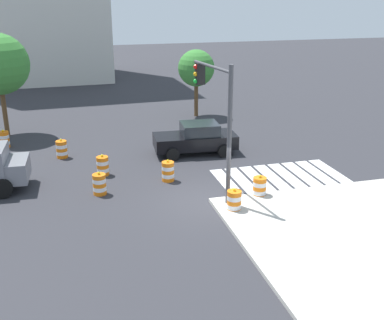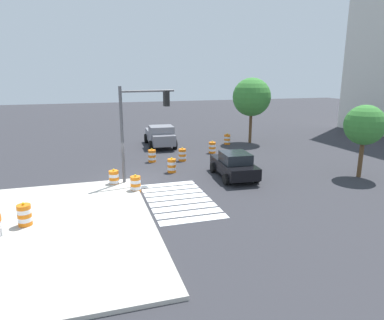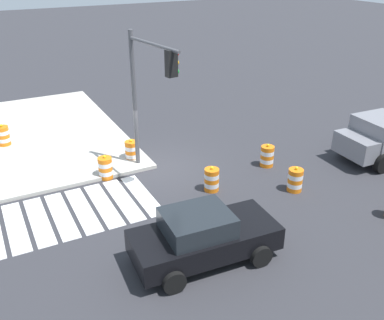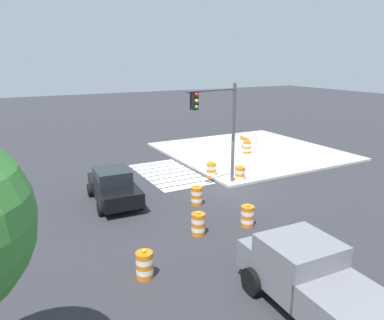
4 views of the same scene
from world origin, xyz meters
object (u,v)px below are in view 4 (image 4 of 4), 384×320
(traffic_barrel_far_curb, at_px, (197,196))
(traffic_barrel_lane_center, at_px, (211,170))
(pickup_truck, at_px, (312,280))
(traffic_light_pole, at_px, (218,118))
(traffic_barrel_on_sidewalk, at_px, (247,147))
(traffic_barrel_near_corner, at_px, (247,216))
(traffic_barrel_crosswalk_end, at_px, (240,174))
(sports_car, at_px, (114,186))
(traffic_barrel_median_far, at_px, (145,265))
(construction_barricade, at_px, (246,141))
(traffic_barrel_median_near, at_px, (198,224))

(traffic_barrel_far_curb, bearing_deg, traffic_barrel_lane_center, -40.71)
(pickup_truck, bearing_deg, traffic_light_pole, -17.61)
(traffic_barrel_on_sidewalk, relative_size, traffic_light_pole, 0.19)
(traffic_barrel_near_corner, height_order, traffic_barrel_crosswalk_end, same)
(sports_car, relative_size, traffic_barrel_median_far, 4.33)
(traffic_barrel_far_curb, height_order, construction_barricade, construction_barricade)
(traffic_barrel_near_corner, distance_m, traffic_light_pole, 5.97)
(construction_barricade, xyz_separation_m, traffic_light_pole, (-6.32, 6.68, 3.19))
(sports_car, bearing_deg, traffic_barrel_median_far, 171.11)
(sports_car, xyz_separation_m, traffic_barrel_median_far, (-6.89, 1.08, -0.36))
(traffic_light_pole, bearing_deg, traffic_barrel_lane_center, -21.29)
(sports_car, distance_m, traffic_barrel_on_sidewalk, 12.09)
(traffic_barrel_crosswalk_end, relative_size, traffic_barrel_on_sidewalk, 1.00)
(traffic_barrel_near_corner, bearing_deg, traffic_barrel_median_near, 81.53)
(traffic_barrel_near_corner, height_order, traffic_barrel_on_sidewalk, traffic_barrel_on_sidewalk)
(pickup_truck, distance_m, traffic_barrel_crosswalk_end, 11.28)
(traffic_barrel_lane_center, height_order, traffic_barrel_on_sidewalk, traffic_barrel_on_sidewalk)
(traffic_barrel_crosswalk_end, distance_m, traffic_barrel_median_far, 10.54)
(traffic_barrel_median_far, height_order, traffic_barrel_far_curb, same)
(traffic_barrel_far_curb, bearing_deg, sports_car, 56.50)
(sports_car, xyz_separation_m, traffic_barrel_median_near, (-5.07, -1.95, -0.36))
(pickup_truck, distance_m, traffic_light_pole, 10.81)
(traffic_barrel_on_sidewalk, xyz_separation_m, traffic_light_pole, (-4.99, 5.74, 3.31))
(traffic_barrel_crosswalk_end, xyz_separation_m, traffic_light_pole, (-0.24, 1.71, 3.46))
(traffic_barrel_median_near, height_order, traffic_barrel_far_curb, same)
(traffic_barrel_crosswalk_end, distance_m, traffic_barrel_on_sidewalk, 6.23)
(traffic_barrel_median_near, relative_size, traffic_barrel_on_sidewalk, 1.00)
(construction_barricade, bearing_deg, traffic_barrel_on_sidewalk, 144.79)
(traffic_barrel_median_near, xyz_separation_m, traffic_barrel_far_curb, (2.79, -1.49, 0.00))
(traffic_barrel_median_far, relative_size, traffic_barrel_lane_center, 1.00)
(traffic_barrel_median_near, distance_m, traffic_barrel_median_far, 3.54)
(pickup_truck, height_order, traffic_barrel_crosswalk_end, pickup_truck)
(traffic_barrel_median_near, bearing_deg, traffic_barrel_near_corner, -98.47)
(traffic_barrel_median_near, xyz_separation_m, traffic_barrel_on_sidewalk, (9.33, -9.37, 0.15))
(sports_car, height_order, traffic_barrel_near_corner, sports_car)
(traffic_barrel_median_far, bearing_deg, traffic_barrel_on_sidewalk, -48.02)
(traffic_barrel_far_curb, xyz_separation_m, traffic_barrel_on_sidewalk, (6.54, -7.88, 0.15))
(traffic_barrel_crosswalk_end, xyz_separation_m, traffic_barrel_median_near, (-4.58, 5.34, 0.00))
(traffic_barrel_crosswalk_end, bearing_deg, traffic_barrel_median_far, 127.43)
(pickup_truck, distance_m, traffic_barrel_far_curb, 8.45)
(traffic_barrel_near_corner, bearing_deg, traffic_barrel_on_sidewalk, -36.53)
(sports_car, height_order, traffic_barrel_far_curb, sports_car)
(traffic_barrel_far_curb, height_order, traffic_light_pole, traffic_light_pole)
(pickup_truck, bearing_deg, traffic_barrel_lane_center, -18.17)
(traffic_barrel_crosswalk_end, relative_size, traffic_barrel_lane_center, 1.00)
(sports_car, height_order, traffic_light_pole, traffic_light_pole)
(traffic_barrel_crosswalk_end, height_order, traffic_barrel_median_near, same)
(traffic_barrel_on_sidewalk, height_order, traffic_light_pole, traffic_light_pole)
(traffic_barrel_near_corner, xyz_separation_m, construction_barricade, (10.99, -8.09, 0.27))
(construction_barricade, bearing_deg, traffic_barrel_lane_center, 127.40)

